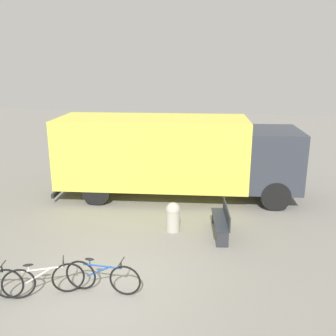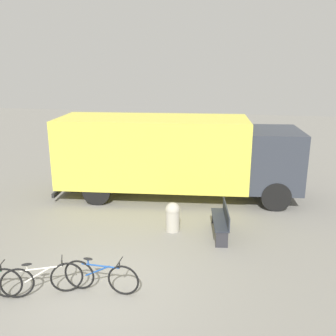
% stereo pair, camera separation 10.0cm
% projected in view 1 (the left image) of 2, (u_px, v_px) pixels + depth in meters
% --- Properties ---
extents(ground_plane, '(60.00, 60.00, 0.00)m').
position_uv_depth(ground_plane, '(100.00, 290.00, 8.47)').
color(ground_plane, gray).
extents(delivery_truck, '(9.10, 3.43, 2.99)m').
position_uv_depth(delivery_truck, '(174.00, 153.00, 13.92)').
color(delivery_truck, '#EAE04C').
rests_on(delivery_truck, ground).
extents(park_bench, '(0.65, 1.76, 0.88)m').
position_uv_depth(park_bench, '(223.00, 219.00, 11.05)').
color(park_bench, '#282D38').
rests_on(park_bench, ground).
extents(bicycle_middle, '(1.62, 0.77, 0.81)m').
position_uv_depth(bicycle_middle, '(44.00, 280.00, 8.17)').
color(bicycle_middle, black).
rests_on(bicycle_middle, ground).
extents(bicycle_far, '(1.76, 0.44, 0.81)m').
position_uv_depth(bicycle_far, '(102.00, 277.00, 8.29)').
color(bicycle_far, black).
rests_on(bicycle_far, ground).
extents(bollard_near_bench, '(0.44, 0.44, 0.90)m').
position_uv_depth(bollard_near_bench, '(173.00, 216.00, 11.31)').
color(bollard_near_bench, '#B2AD9E').
rests_on(bollard_near_bench, ground).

